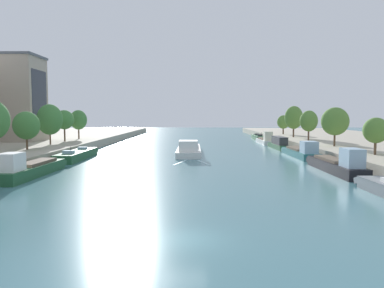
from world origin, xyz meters
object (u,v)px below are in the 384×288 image
at_px(moored_boat_right_gap_after, 279,144).
at_px(moored_boat_right_lone, 258,137).
at_px(moored_boat_right_far, 301,152).
at_px(moored_boat_right_upstream, 265,140).
at_px(tree_right_distant, 335,121).
at_px(barge_midriver, 189,149).
at_px(tree_right_end_of_row, 283,122).
at_px(moored_boat_left_upstream, 77,155).
at_px(tree_left_far, 78,120).
at_px(tree_right_nearest, 294,118).
at_px(tree_right_third, 309,121).
at_px(moored_boat_left_gap_after, 30,168).
at_px(tree_right_midway, 376,130).
at_px(tree_left_distant, 64,120).
at_px(tree_left_second, 26,126).
at_px(moored_boat_right_downstream, 337,165).
at_px(tree_left_third, 50,120).

bearing_deg(moored_boat_right_gap_after, moored_boat_right_lone, 88.82).
bearing_deg(moored_boat_right_far, moored_boat_right_gap_after, 91.60).
height_order(moored_boat_right_upstream, tree_right_distant, tree_right_distant).
bearing_deg(moored_boat_right_lone, barge_midriver, -115.42).
bearing_deg(barge_midriver, moored_boat_right_lone, 64.58).
relative_size(moored_boat_right_gap_after, tree_right_end_of_row, 2.24).
distance_m(moored_boat_right_lone, tree_right_end_of_row, 8.66).
bearing_deg(moored_boat_left_upstream, moored_boat_right_gap_after, 26.74).
distance_m(tree_left_far, tree_right_nearest, 51.74).
bearing_deg(tree_right_third, moored_boat_right_far, -110.23).
height_order(moored_boat_left_gap_after, moored_boat_right_gap_after, moored_boat_left_gap_after).
height_order(tree_left_far, tree_right_nearest, tree_right_nearest).
height_order(moored_boat_left_upstream, tree_right_midway, tree_right_midway).
relative_size(moored_boat_left_upstream, moored_boat_right_far, 1.04).
height_order(tree_left_far, tree_right_end_of_row, tree_left_far).
bearing_deg(tree_right_distant, moored_boat_left_upstream, -173.86).
bearing_deg(tree_right_third, moored_boat_right_upstream, 117.39).
bearing_deg(tree_left_distant, tree_right_distant, -12.63).
relative_size(moored_boat_right_upstream, tree_left_second, 2.25).
xyz_separation_m(moored_boat_right_downstream, tree_left_far, (-44.70, 39.63, 5.07)).
xyz_separation_m(moored_boat_right_downstream, tree_right_distant, (6.67, 19.22, 5.08)).
bearing_deg(tree_left_far, tree_left_third, -89.95).
bearing_deg(tree_right_nearest, moored_boat_right_downstream, -97.99).
height_order(tree_left_far, tree_right_distant, tree_right_distant).
bearing_deg(tree_right_end_of_row, moored_boat_left_gap_after, -124.36).
bearing_deg(moored_boat_right_lone, tree_right_nearest, -71.75).
height_order(moored_boat_right_lone, tree_left_second, tree_left_second).
bearing_deg(moored_boat_right_downstream, moored_boat_left_upstream, 158.67).
height_order(tree_right_distant, tree_right_nearest, tree_right_nearest).
bearing_deg(moored_boat_left_gap_after, tree_right_distant, 27.51).
bearing_deg(moored_boat_right_upstream, barge_midriver, -127.09).
xyz_separation_m(moored_boat_left_gap_after, moored_boat_right_gap_after, (37.07, 36.80, 0.14)).
distance_m(tree_right_midway, tree_right_end_of_row, 56.52).
relative_size(moored_boat_left_upstream, moored_boat_right_upstream, 1.16).
height_order(barge_midriver, tree_left_third, tree_left_third).
xyz_separation_m(tree_left_far, tree_right_nearest, (51.26, 7.01, 0.50)).
xyz_separation_m(moored_boat_right_far, moored_boat_right_upstream, (-0.67, 30.20, 0.04)).
relative_size(barge_midriver, tree_right_distant, 3.07).
height_order(moored_boat_right_far, tree_right_midway, tree_right_midway).
xyz_separation_m(moored_boat_right_upstream, tree_left_far, (-44.51, -8.30, 5.16)).
relative_size(moored_boat_right_far, tree_right_midway, 2.95).
bearing_deg(moored_boat_right_upstream, tree_right_third, -62.61).
height_order(moored_boat_right_far, tree_right_nearest, tree_right_nearest).
xyz_separation_m(moored_boat_right_upstream, tree_left_second, (-44.24, -35.68, 4.62)).
bearing_deg(moored_boat_left_upstream, moored_boat_right_far, 4.89).
bearing_deg(tree_right_end_of_row, tree_left_distant, -149.57).
distance_m(moored_boat_left_gap_after, tree_left_second, 18.04).
xyz_separation_m(moored_boat_right_gap_after, tree_left_distant, (-44.92, -2.49, 5.11)).
height_order(barge_midriver, tree_right_nearest, tree_right_nearest).
relative_size(moored_boat_left_upstream, tree_right_nearest, 2.05).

